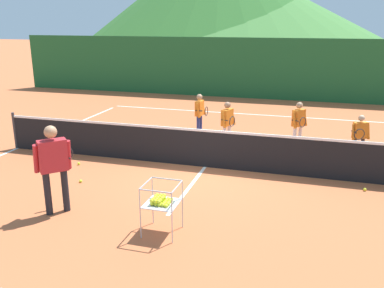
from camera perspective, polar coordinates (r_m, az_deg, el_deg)
The scene contains 18 objects.
ground_plane at distance 10.37m, azimuth 1.83°, elevation -3.19°, with size 120.00×120.00×0.00m, color #BC6038.
line_baseline_far at distance 16.38m, azimuth 7.50°, elevation 4.15°, with size 11.20×0.08×0.01m, color white.
line_sideline_west at distance 12.89m, azimuth -23.01°, elevation -0.52°, with size 0.08×11.94×0.01m, color white.
line_service_center at distance 10.37m, azimuth 1.83°, elevation -3.18°, with size 0.08×5.63×0.01m, color white.
tennis_net at distance 10.21m, azimuth 1.86°, elevation -0.56°, with size 11.33×0.08×1.05m.
instructor at distance 8.05m, azimuth -18.63°, elevation -2.30°, with size 0.64×0.80×1.72m.
student_0 at distance 12.98m, azimuth 1.08°, elevation 4.60°, with size 0.41×0.65×1.34m.
student_1 at distance 11.77m, azimuth 4.93°, elevation 3.28°, with size 0.42×0.71×1.34m.
student_2 at distance 12.01m, azimuth 14.56°, elevation 3.10°, with size 0.45×0.73×1.35m.
student_3 at distance 11.47m, azimuth 22.24°, elevation 1.35°, with size 0.50×0.60×1.22m.
ball_cart at distance 7.08m, azimuth -4.35°, elevation -7.88°, with size 0.58×0.58×0.90m.
tennis_ball_0 at distance 10.89m, azimuth -15.43°, elevation -2.64°, with size 0.07×0.07×0.07m, color yellow.
tennis_ball_1 at distance 11.59m, azimuth -20.08°, elevation -1.90°, with size 0.07×0.07×0.07m, color yellow.
tennis_ball_3 at distance 8.18m, azimuth -5.86°, elevation -8.71°, with size 0.07×0.07×0.07m, color yellow.
tennis_ball_4 at distance 9.72m, azimuth -15.19°, elevation -4.98°, with size 0.07×0.07×0.07m, color yellow.
tennis_ball_5 at distance 9.69m, azimuth 22.85°, elevation -5.83°, with size 0.07×0.07×0.07m, color yellow.
windscreen_fence at distance 19.58m, azimuth 9.33°, elevation 10.27°, with size 24.64×0.08×2.79m, color #1E5B2D.
hill_1 at distance 82.89m, azimuth 7.29°, elevation 18.66°, with size 51.90×51.90×12.95m, color #427A38.
Camera 1 is at (2.44, -9.44, 3.54)m, focal length 38.46 mm.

